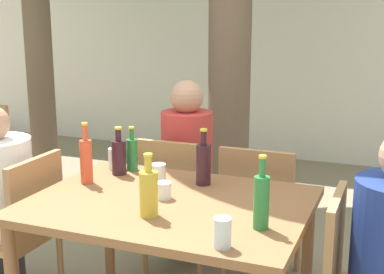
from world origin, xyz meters
The scene contains 16 objects.
cafe_building_wall centered at (0.00, 3.79, 1.40)m, with size 10.00×0.08×2.80m.
dining_table_front centered at (0.00, 0.00, 0.68)m, with size 1.33×0.99×0.76m.
patio_chair_0 centered at (-0.90, 0.00, 0.50)m, with size 0.44×0.44×0.89m.
patio_chair_2 centered at (-0.27, 0.73, 0.50)m, with size 0.44×0.44×0.89m.
patio_chair_3 centered at (0.27, 0.73, 0.50)m, with size 0.44×0.44×0.89m.
person_seated_2 centered at (-0.27, 0.96, 0.55)m, with size 0.33×0.57×1.23m.
green_bottle_0 centered at (0.50, -0.17, 0.89)m, with size 0.07×0.07×0.32m.
green_bottle_1 centered at (-0.41, 0.39, 0.86)m, with size 0.06×0.06×0.26m.
wine_bottle_2 centered at (0.07, 0.30, 0.88)m, with size 0.08×0.08×0.30m.
soda_bottle_3 centered at (-0.52, 0.09, 0.89)m, with size 0.07×0.07×0.33m.
wine_bottle_4 centered at (-0.44, 0.29, 0.87)m, with size 0.08×0.08×0.27m.
oil_cruet_5 centered at (0.00, -0.21, 0.87)m, with size 0.08×0.08×0.29m.
drinking_glass_0 centered at (-0.17, 0.24, 0.81)m, with size 0.08×0.08×0.10m.
drinking_glass_1 centered at (-0.04, 0.02, 0.80)m, with size 0.08×0.08×0.08m.
drinking_glass_2 centered at (0.41, -0.41, 0.82)m, with size 0.07×0.07×0.12m.
drinking_glass_3 centered at (-0.51, 0.38, 0.82)m, with size 0.08×0.08×0.12m.
Camera 1 is at (1.01, -2.22, 1.64)m, focal length 50.00 mm.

